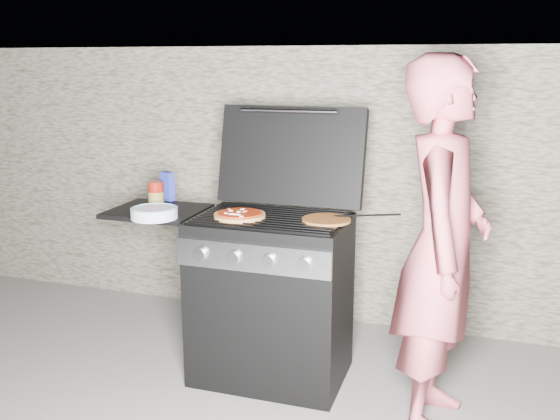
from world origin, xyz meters
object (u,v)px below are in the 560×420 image
(pizza_topped, at_px, (240,214))
(sauce_jar, at_px, (156,193))
(gas_grill, at_px, (229,293))
(person, at_px, (442,248))

(pizza_topped, height_order, sauce_jar, sauce_jar)
(gas_grill, height_order, sauce_jar, sauce_jar)
(gas_grill, bearing_deg, sauce_jar, 169.18)
(gas_grill, distance_m, sauce_jar, 0.71)
(sauce_jar, bearing_deg, person, -9.04)
(sauce_jar, xyz_separation_m, person, (1.61, -0.26, -0.10))
(pizza_topped, bearing_deg, person, -5.59)
(gas_grill, relative_size, person, 0.77)
(gas_grill, xyz_separation_m, pizza_topped, (0.10, -0.06, 0.47))
(gas_grill, relative_size, pizza_topped, 4.96)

